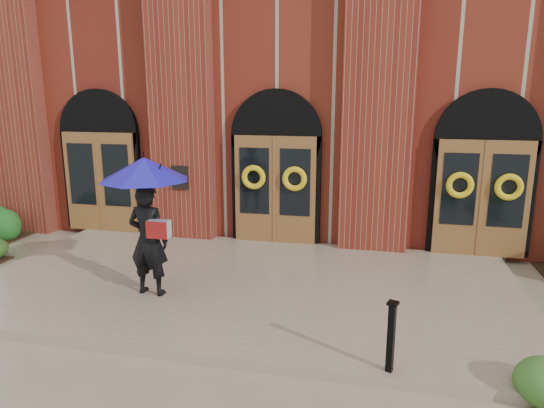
# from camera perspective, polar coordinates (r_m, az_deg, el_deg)

# --- Properties ---
(ground) EXTENTS (90.00, 90.00, 0.00)m
(ground) POSITION_cam_1_polar(r_m,az_deg,el_deg) (9.14, -3.33, -10.28)
(ground) COLOR gray
(ground) RESTS_ON ground
(landing) EXTENTS (10.00, 5.30, 0.15)m
(landing) POSITION_cam_1_polar(r_m,az_deg,el_deg) (9.25, -3.08, -9.50)
(landing) COLOR tan
(landing) RESTS_ON ground
(church_building) EXTENTS (16.20, 12.53, 7.00)m
(church_building) POSITION_cam_1_polar(r_m,az_deg,el_deg) (17.01, 4.82, 12.59)
(church_building) COLOR maroon
(church_building) RESTS_ON ground
(man_with_umbrella) EXTENTS (1.60, 1.60, 2.41)m
(man_with_umbrella) POSITION_cam_1_polar(r_m,az_deg,el_deg) (8.45, -14.59, 0.48)
(man_with_umbrella) COLOR black
(man_with_umbrella) RESTS_ON landing
(metal_post) EXTENTS (0.16, 0.16, 0.95)m
(metal_post) POSITION_cam_1_polar(r_m,az_deg,el_deg) (6.44, 13.84, -14.77)
(metal_post) COLOR black
(metal_post) RESTS_ON landing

